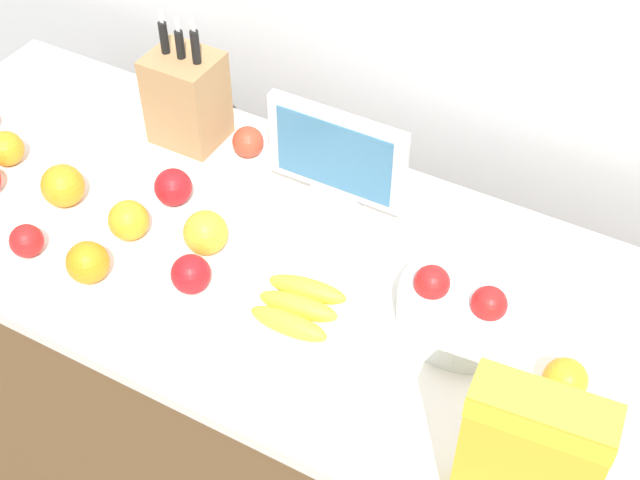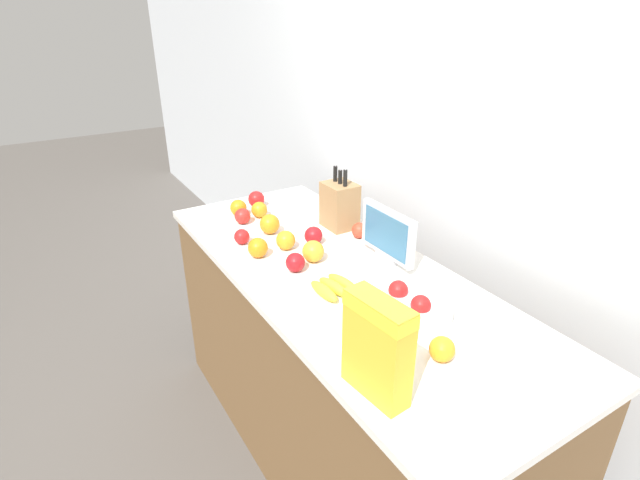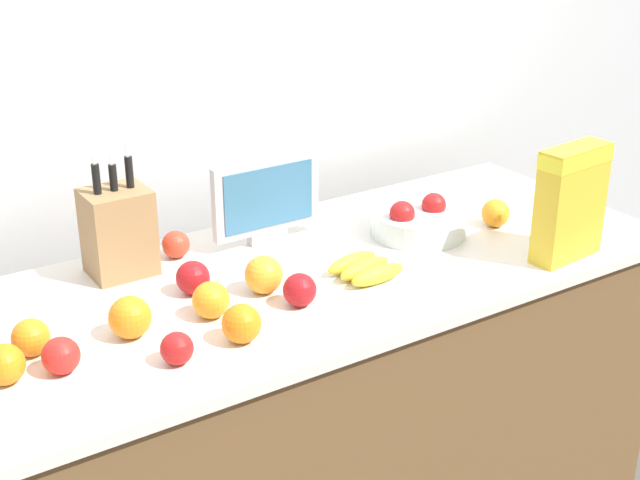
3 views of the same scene
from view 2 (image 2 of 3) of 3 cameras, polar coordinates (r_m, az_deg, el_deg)
The scene contains 21 objects.
ground_plane at distance 2.49m, azimuth 1.97°, elevation -22.72°, with size 14.00×14.00×0.00m, color #514C47.
wall_back at distance 2.11m, azimuth 15.95°, elevation 9.34°, with size 9.00×0.06×2.60m.
counter at distance 2.16m, azimuth 2.16°, elevation -14.48°, with size 1.88×0.73×0.93m.
knife_block at distance 2.24m, azimuth 2.26°, elevation 4.02°, with size 0.15×0.13×0.31m.
small_monitor at distance 1.94m, azimuth 7.72°, elevation 0.66°, with size 0.30×0.03×0.22m.
cereal_box at distance 1.28m, azimuth 6.58°, elevation -11.71°, with size 0.20×0.09×0.28m.
fruit_bowl at distance 1.65m, azimuth 10.59°, elevation -7.65°, with size 0.25×0.25×0.11m.
banana_bunch at distance 1.76m, azimuth 1.55°, elevation -5.39°, with size 0.16×0.14×0.04m.
apple_rear at distance 2.32m, azimuth -8.84°, elevation 2.71°, with size 0.07×0.07×0.07m, color red.
apple_front at distance 2.10m, azimuth -0.76°, elevation 0.52°, with size 0.08×0.08×0.08m, color #A31419.
apple_by_knife_block at distance 2.13m, azimuth -8.92°, elevation 0.38°, with size 0.07×0.07×0.07m, color red.
apple_near_bananas at distance 2.16m, azimuth 4.54°, elevation 1.10°, with size 0.07×0.07×0.07m, color red.
apple_leftmost at distance 2.51m, azimuth -7.29°, elevation 4.64°, with size 0.08×0.08×0.08m, color red.
apple_middle at distance 1.89m, azimuth -2.84°, elevation -2.57°, with size 0.07×0.07×0.07m, color #A31419.
orange_front_left at distance 2.00m, azimuth -7.12°, elevation -0.88°, with size 0.08×0.08×0.08m, color orange.
orange_back_center at distance 1.95m, azimuth -0.79°, elevation -1.31°, with size 0.09×0.09×0.09m, color orange.
orange_front_right at distance 2.06m, azimuth -3.95°, elevation -0.02°, with size 0.08×0.08×0.08m, color orange.
orange_by_cereal at distance 1.49m, azimuth 13.77°, elevation -12.02°, with size 0.07×0.07×0.07m, color orange.
orange_front_center at distance 2.20m, azimuth -5.77°, elevation 1.83°, with size 0.09×0.09×0.09m, color orange.
orange_near_bowl at distance 2.42m, azimuth -9.32°, elevation 3.66°, with size 0.08×0.08×0.08m, color orange.
orange_mid_right at distance 2.38m, azimuth -6.95°, elevation 3.46°, with size 0.08×0.08×0.08m, color orange.
Camera 2 is at (1.37, -0.93, 1.85)m, focal length 28.00 mm.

